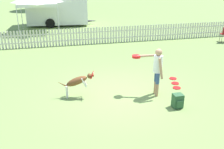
{
  "coord_description": "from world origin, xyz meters",
  "views": [
    {
      "loc": [
        -2.08,
        -7.09,
        3.61
      ],
      "look_at": [
        -0.39,
        -0.06,
        0.74
      ],
      "focal_mm": 40.0,
      "sensor_mm": 36.0,
      "label": 1
    }
  ],
  "objects_px": {
    "handler_person": "(156,67)",
    "backpack_on_grass": "(178,101)",
    "frisbee_midfield": "(173,78)",
    "leaping_dog": "(78,81)",
    "frisbee_near_dog": "(177,88)",
    "frisbee_near_handler": "(175,83)",
    "equipment_trailer": "(57,6)"
  },
  "relations": [
    {
      "from": "handler_person",
      "to": "backpack_on_grass",
      "type": "height_order",
      "value": "handler_person"
    },
    {
      "from": "frisbee_midfield",
      "to": "handler_person",
      "type": "bearing_deg",
      "value": -138.28
    },
    {
      "from": "leaping_dog",
      "to": "frisbee_near_dog",
      "type": "relative_size",
      "value": 4.42
    },
    {
      "from": "handler_person",
      "to": "frisbee_near_dog",
      "type": "bearing_deg",
      "value": -63.62
    },
    {
      "from": "frisbee_near_handler",
      "to": "leaping_dog",
      "type": "bearing_deg",
      "value": -176.33
    },
    {
      "from": "frisbee_midfield",
      "to": "backpack_on_grass",
      "type": "relative_size",
      "value": 0.64
    },
    {
      "from": "frisbee_near_handler",
      "to": "equipment_trailer",
      "type": "height_order",
      "value": "equipment_trailer"
    },
    {
      "from": "handler_person",
      "to": "backpack_on_grass",
      "type": "bearing_deg",
      "value": -150.61
    },
    {
      "from": "leaping_dog",
      "to": "backpack_on_grass",
      "type": "xyz_separation_m",
      "value": [
        2.74,
        -1.37,
        -0.33
      ]
    },
    {
      "from": "leaping_dog",
      "to": "frisbee_near_handler",
      "type": "bearing_deg",
      "value": 103.92
    },
    {
      "from": "leaping_dog",
      "to": "frisbee_near_dog",
      "type": "bearing_deg",
      "value": 97.75
    },
    {
      "from": "frisbee_midfield",
      "to": "backpack_on_grass",
      "type": "xyz_separation_m",
      "value": [
        -0.88,
        -2.03,
        0.19
      ]
    },
    {
      "from": "leaping_dog",
      "to": "frisbee_midfield",
      "type": "xyz_separation_m",
      "value": [
        3.62,
        0.65,
        -0.53
      ]
    },
    {
      "from": "handler_person",
      "to": "frisbee_near_handler",
      "type": "height_order",
      "value": "handler_person"
    },
    {
      "from": "backpack_on_grass",
      "to": "equipment_trailer",
      "type": "xyz_separation_m",
      "value": [
        -2.86,
        14.24,
        1.23
      ]
    },
    {
      "from": "frisbee_near_handler",
      "to": "frisbee_midfield",
      "type": "relative_size",
      "value": 1.0
    },
    {
      "from": "leaping_dog",
      "to": "frisbee_near_handler",
      "type": "height_order",
      "value": "leaping_dog"
    },
    {
      "from": "leaping_dog",
      "to": "frisbee_midfield",
      "type": "distance_m",
      "value": 3.71
    },
    {
      "from": "frisbee_midfield",
      "to": "equipment_trailer",
      "type": "relative_size",
      "value": 0.05
    },
    {
      "from": "handler_person",
      "to": "frisbee_near_handler",
      "type": "relative_size",
      "value": 5.75
    },
    {
      "from": "leaping_dog",
      "to": "frisbee_near_handler",
      "type": "xyz_separation_m",
      "value": [
        3.49,
        0.22,
        -0.53
      ]
    },
    {
      "from": "backpack_on_grass",
      "to": "frisbee_midfield",
      "type": "bearing_deg",
      "value": 66.66
    },
    {
      "from": "backpack_on_grass",
      "to": "equipment_trailer",
      "type": "distance_m",
      "value": 14.58
    },
    {
      "from": "frisbee_midfield",
      "to": "frisbee_near_dog",
      "type": "bearing_deg",
      "value": -107.7
    },
    {
      "from": "handler_person",
      "to": "frisbee_midfield",
      "type": "height_order",
      "value": "handler_person"
    },
    {
      "from": "backpack_on_grass",
      "to": "equipment_trailer",
      "type": "height_order",
      "value": "equipment_trailer"
    },
    {
      "from": "frisbee_near_handler",
      "to": "equipment_trailer",
      "type": "relative_size",
      "value": 0.05
    },
    {
      "from": "frisbee_midfield",
      "to": "frisbee_near_handler",
      "type": "bearing_deg",
      "value": -106.5
    },
    {
      "from": "frisbee_near_handler",
      "to": "backpack_on_grass",
      "type": "height_order",
      "value": "backpack_on_grass"
    },
    {
      "from": "handler_person",
      "to": "leaping_dog",
      "type": "relative_size",
      "value": 1.3
    },
    {
      "from": "frisbee_near_dog",
      "to": "frisbee_midfield",
      "type": "relative_size",
      "value": 1.0
    },
    {
      "from": "handler_person",
      "to": "backpack_on_grass",
      "type": "xyz_separation_m",
      "value": [
        0.33,
        -0.95,
        -0.76
      ]
    }
  ]
}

